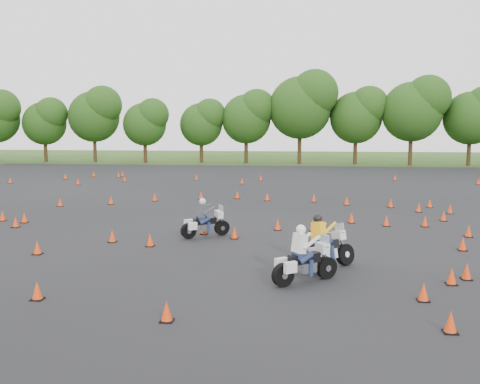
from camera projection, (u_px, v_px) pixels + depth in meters
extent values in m
plane|color=#2D5119|center=(229.00, 233.00, 21.94)|extent=(140.00, 140.00, 0.00)
plane|color=black|center=(244.00, 210.00, 27.85)|extent=(62.00, 62.00, 0.00)
cone|color=#EF390A|center=(167.00, 312.00, 12.01)|extent=(0.26, 0.26, 0.45)
cone|color=#EF390A|center=(65.00, 176.00, 43.74)|extent=(0.26, 0.26, 0.45)
cone|color=#EF390A|center=(450.00, 209.00, 26.66)|extent=(0.26, 0.26, 0.45)
cone|color=#EF390A|center=(201.00, 196.00, 31.83)|extent=(0.26, 0.26, 0.45)
cone|color=#EF390A|center=(478.00, 181.00, 39.82)|extent=(0.26, 0.26, 0.45)
cone|color=#EF390A|center=(37.00, 291.00, 13.51)|extent=(0.26, 0.26, 0.45)
cone|color=#EF390A|center=(196.00, 177.00, 43.02)|extent=(0.26, 0.26, 0.45)
cone|color=#EF390A|center=(204.00, 229.00, 21.62)|extent=(0.26, 0.26, 0.45)
cone|color=#EF390A|center=(234.00, 233.00, 20.80)|extent=(0.26, 0.26, 0.45)
cone|color=#EF390A|center=(419.00, 208.00, 27.14)|extent=(0.26, 0.26, 0.45)
cone|color=#EF390A|center=(112.00, 236.00, 20.15)|extent=(0.26, 0.26, 0.45)
cone|color=#EF390A|center=(150.00, 240.00, 19.47)|extent=(0.26, 0.26, 0.45)
cone|color=#EF390A|center=(463.00, 244.00, 18.83)|extent=(0.26, 0.26, 0.45)
cone|color=#EF390A|center=(313.00, 226.00, 22.29)|extent=(0.26, 0.26, 0.45)
cone|color=#EF390A|center=(118.00, 175.00, 45.20)|extent=(0.26, 0.26, 0.45)
cone|color=#EF390A|center=(452.00, 277.00, 14.78)|extent=(0.26, 0.26, 0.45)
cone|color=#EF390A|center=(122.00, 174.00, 45.95)|extent=(0.26, 0.26, 0.45)
cone|color=#EF390A|center=(242.00, 181.00, 40.17)|extent=(0.26, 0.26, 0.45)
cone|color=#EF390A|center=(425.00, 222.00, 23.25)|extent=(0.26, 0.26, 0.45)
cone|color=#EF390A|center=(155.00, 197.00, 31.11)|extent=(0.26, 0.26, 0.45)
cone|color=#EF390A|center=(60.00, 202.00, 29.05)|extent=(0.26, 0.26, 0.45)
cone|color=#EF390A|center=(430.00, 203.00, 28.64)|extent=(0.26, 0.26, 0.45)
cone|color=#EF390A|center=(351.00, 218.00, 24.14)|extent=(0.26, 0.26, 0.45)
cone|color=#EF390A|center=(267.00, 197.00, 31.23)|extent=(0.26, 0.26, 0.45)
cone|color=#EF390A|center=(467.00, 272.00, 15.27)|extent=(0.26, 0.26, 0.45)
cone|color=#EF390A|center=(278.00, 225.00, 22.50)|extent=(0.26, 0.26, 0.45)
cone|color=#EF390A|center=(347.00, 201.00, 29.57)|extent=(0.26, 0.26, 0.45)
cone|color=#EF390A|center=(261.00, 178.00, 42.55)|extent=(0.26, 0.26, 0.45)
cone|color=#EF390A|center=(386.00, 221.00, 23.37)|extent=(0.26, 0.26, 0.45)
cone|color=#EF390A|center=(237.00, 195.00, 32.15)|extent=(0.26, 0.26, 0.45)
cone|color=#EF390A|center=(2.00, 216.00, 24.67)|extent=(0.26, 0.26, 0.45)
cone|color=#EF390A|center=(469.00, 231.00, 21.10)|extent=(0.26, 0.26, 0.45)
cone|color=#EF390A|center=(111.00, 200.00, 29.81)|extent=(0.26, 0.26, 0.45)
cone|color=#EF390A|center=(94.00, 174.00, 45.77)|extent=(0.26, 0.26, 0.45)
cone|color=#EF390A|center=(24.00, 218.00, 24.21)|extent=(0.26, 0.26, 0.45)
cone|color=#EF390A|center=(15.00, 222.00, 23.09)|extent=(0.26, 0.26, 0.45)
cone|color=#EF390A|center=(395.00, 178.00, 42.71)|extent=(0.26, 0.26, 0.45)
cone|color=#EF390A|center=(125.00, 179.00, 41.80)|extent=(0.26, 0.26, 0.45)
cone|color=#EF390A|center=(444.00, 216.00, 24.61)|extent=(0.26, 0.26, 0.45)
cone|color=#EF390A|center=(78.00, 182.00, 39.67)|extent=(0.26, 0.26, 0.45)
cone|color=#EF390A|center=(37.00, 248.00, 18.26)|extent=(0.26, 0.26, 0.45)
cone|color=#EF390A|center=(10.00, 180.00, 40.59)|extent=(0.26, 0.26, 0.45)
cone|color=#EF390A|center=(424.00, 292.00, 13.40)|extent=(0.26, 0.26, 0.45)
cone|color=#EF390A|center=(391.00, 203.00, 28.68)|extent=(0.26, 0.26, 0.45)
cone|color=#EF390A|center=(451.00, 323.00, 11.35)|extent=(0.26, 0.26, 0.45)
cone|color=#EF390A|center=(314.00, 198.00, 30.77)|extent=(0.26, 0.26, 0.45)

